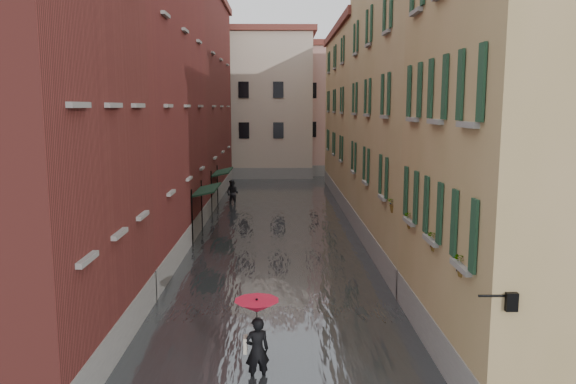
{
  "coord_description": "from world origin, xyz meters",
  "views": [
    {
      "loc": [
        0.1,
        -15.85,
        6.54
      ],
      "look_at": [
        0.45,
        7.43,
        3.0
      ],
      "focal_mm": 35.0,
      "sensor_mm": 36.0,
      "label": 1
    }
  ],
  "objects": [
    {
      "name": "ground",
      "position": [
        0.0,
        0.0,
        0.0
      ],
      "size": [
        120.0,
        120.0,
        0.0
      ],
      "primitive_type": "plane",
      "color": "#5B5A5D",
      "rests_on": "ground"
    },
    {
      "name": "floodwater",
      "position": [
        0.0,
        13.0,
        0.1
      ],
      "size": [
        10.0,
        60.0,
        0.2
      ],
      "primitive_type": "cube",
      "color": "#464A4E",
      "rests_on": "ground"
    },
    {
      "name": "building_left_mid",
      "position": [
        -7.0,
        9.0,
        6.25
      ],
      "size": [
        6.0,
        14.0,
        12.5
      ],
      "primitive_type": "cube",
      "color": "#5C221D",
      "rests_on": "ground"
    },
    {
      "name": "building_left_far",
      "position": [
        -7.0,
        24.0,
        7.0
      ],
      "size": [
        6.0,
        16.0,
        14.0
      ],
      "primitive_type": "cube",
      "color": "maroon",
      "rests_on": "ground"
    },
    {
      "name": "building_right_near",
      "position": [
        7.0,
        -2.0,
        5.75
      ],
      "size": [
        6.0,
        8.0,
        11.5
      ],
      "primitive_type": "cube",
      "color": "#96804D",
      "rests_on": "ground"
    },
    {
      "name": "building_right_mid",
      "position": [
        7.0,
        9.0,
        6.5
      ],
      "size": [
        6.0,
        14.0,
        13.0
      ],
      "primitive_type": "cube",
      "color": "tan",
      "rests_on": "ground"
    },
    {
      "name": "building_right_far",
      "position": [
        7.0,
        24.0,
        5.75
      ],
      "size": [
        6.0,
        16.0,
        11.5
      ],
      "primitive_type": "cube",
      "color": "#96804D",
      "rests_on": "ground"
    },
    {
      "name": "building_end_cream",
      "position": [
        -3.0,
        38.0,
        6.5
      ],
      "size": [
        12.0,
        9.0,
        13.0
      ],
      "primitive_type": "cube",
      "color": "#B39F8E",
      "rests_on": "ground"
    },
    {
      "name": "building_end_pink",
      "position": [
        6.0,
        40.0,
        6.0
      ],
      "size": [
        10.0,
        9.0,
        12.0
      ],
      "primitive_type": "cube",
      "color": "tan",
      "rests_on": "ground"
    },
    {
      "name": "awning_near",
      "position": [
        -3.48,
        11.26,
        2.47
      ],
      "size": [
        1.09,
        3.3,
        2.8
      ],
      "color": "black",
      "rests_on": "ground"
    },
    {
      "name": "awning_far",
      "position": [
        -3.48,
        18.74,
        2.47
      ],
      "size": [
        1.09,
        3.3,
        2.8
      ],
      "color": "black",
      "rests_on": "ground"
    },
    {
      "name": "wall_lantern",
      "position": [
        4.33,
        -6.0,
        3.01
      ],
      "size": [
        0.71,
        0.22,
        0.35
      ],
      "color": "black",
      "rests_on": "ground"
    },
    {
      "name": "window_planters",
      "position": [
        4.12,
        -0.59,
        3.51
      ],
      "size": [
        0.59,
        8.26,
        0.84
      ],
      "color": "#9E4833",
      "rests_on": "ground"
    },
    {
      "name": "pedestrian_main",
      "position": [
        -0.45,
        -3.25,
        1.32
      ],
      "size": [
        1.07,
        1.07,
        2.06
      ],
      "color": "black",
      "rests_on": "ground"
    },
    {
      "name": "pedestrian_far",
      "position": [
        -3.01,
        20.77,
        0.89
      ],
      "size": [
        1.06,
        0.96,
        1.78
      ],
      "primitive_type": "imported",
      "rotation": [
        0.0,
        0.0,
        -0.41
      ],
      "color": "black",
      "rests_on": "ground"
    }
  ]
}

